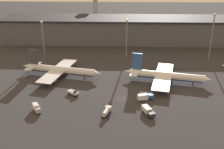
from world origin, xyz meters
TOP-DOWN VIEW (x-y plane):
  - ground at (0.00, 0.00)m, footprint 600.00×600.00m
  - terminal_building at (0.00, 94.35)m, footprint 176.34×30.36m
  - airplane_1 at (-33.26, 25.59)m, footprint 44.84×36.26m
  - airplane_2 at (22.42, 19.70)m, footprint 44.44×37.54m
  - service_vehicle_0 at (-22.75, 3.26)m, footprint 6.19×5.68m
  - service_vehicle_1 at (10.23, -0.95)m, footprint 7.65×4.73m
  - service_vehicle_2 at (-35.47, -12.65)m, footprint 4.95×6.03m
  - service_vehicle_4 at (10.63, -13.02)m, footprint 5.38×8.18m
  - service_vehicle_5 at (-6.24, -14.16)m, footprint 4.06×7.00m
  - lamp_post_0 at (-49.43, 55.21)m, footprint 1.80×1.80m
  - lamp_post_1 at (2.62, 55.21)m, footprint 1.80×1.80m
  - lamp_post_2 at (54.50, 55.21)m, footprint 1.80×1.80m

SIDE VIEW (x-z plane):
  - ground at x=0.00m, z-range 0.00..0.00m
  - service_vehicle_0 at x=-22.75m, z-range -0.08..2.42m
  - service_vehicle_4 at x=10.63m, z-range 0.22..2.94m
  - service_vehicle_5 at x=-6.24m, z-range 0.25..2.93m
  - service_vehicle_1 at x=10.23m, z-range 0.21..3.21m
  - service_vehicle_2 at x=-35.47m, z-range 0.19..3.38m
  - airplane_2 at x=22.42m, z-range -3.75..10.46m
  - airplane_1 at x=-33.26m, z-range -3.60..10.38m
  - terminal_building at x=0.00m, z-range 0.04..18.21m
  - lamp_post_0 at x=-49.43m, z-range 3.35..27.36m
  - lamp_post_1 at x=2.62m, z-range 3.40..28.31m
  - lamp_post_2 at x=54.50m, z-range 3.59..32.67m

